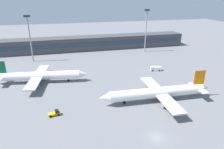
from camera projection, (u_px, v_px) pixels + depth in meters
name	position (u px, v px, depth m)	size (l,w,h in m)	color
ground_plane	(117.00, 80.00, 90.55)	(400.00, 400.00, 0.00)	slate
terminal_building	(95.00, 43.00, 140.44)	(126.83, 12.13, 9.00)	#3F4247
airplane_near	(157.00, 93.00, 72.24)	(41.86, 29.17, 10.34)	white
airplane_mid	(41.00, 76.00, 87.39)	(40.74, 28.64, 10.09)	white
baggage_tug_yellow	(55.00, 113.00, 64.05)	(3.80, 2.30, 1.75)	#F2B20C
service_van_white	(156.00, 68.00, 101.70)	(5.53, 3.28, 2.08)	white
floodlight_tower_west	(30.00, 35.00, 110.66)	(3.20, 0.80, 25.67)	gray
floodlight_tower_east	(146.00, 28.00, 130.27)	(3.20, 0.80, 27.20)	gray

